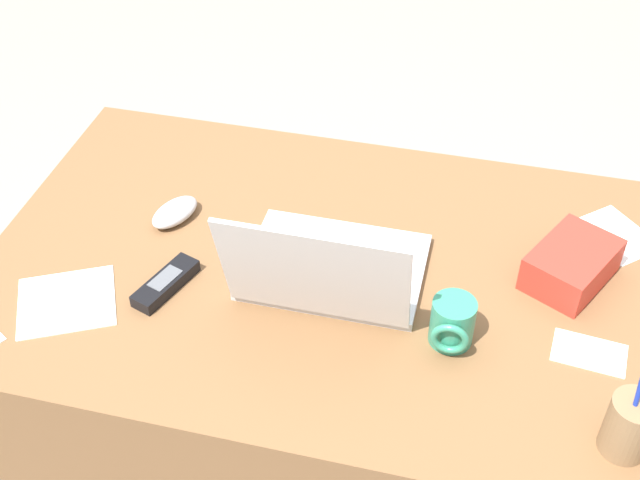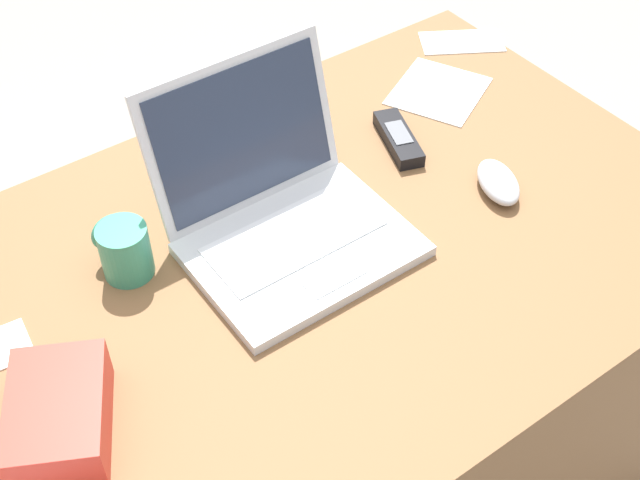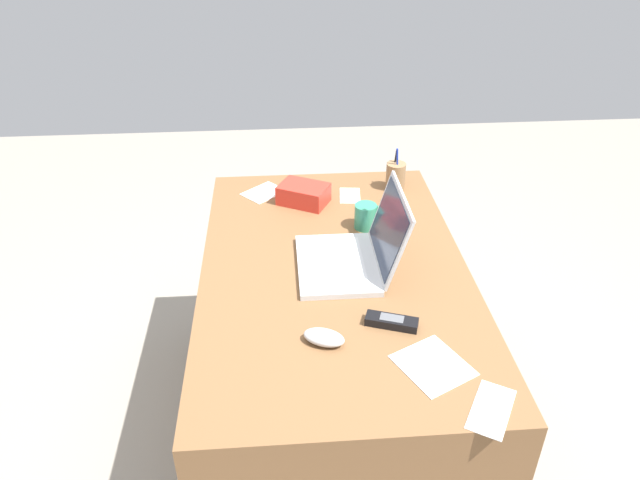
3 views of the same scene
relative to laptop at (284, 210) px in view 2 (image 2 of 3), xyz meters
The scene contains 8 objects.
desk 0.42m from the laptop, 93.30° to the right, with size 1.30×0.81×0.74m, color brown.
laptop is the anchor object (origin of this frame).
computer_mouse 0.36m from the laptop, 19.54° to the right, with size 0.06×0.11×0.04m, color silver.
coffee_mug_white 0.24m from the laptop, 162.68° to the left, with size 0.07×0.09×0.09m.
cordless_phone 0.29m from the laptop, 13.43° to the left, with size 0.09×0.15×0.03m.
snack_bag 0.44m from the laptop, 162.76° to the right, with size 0.12×0.17×0.07m, color red.
paper_note_near_laptop 0.63m from the laptop, 22.31° to the left, with size 0.16×0.08×0.00m, color white.
paper_note_right 0.46m from the laptop, 17.95° to the left, with size 0.17×0.15×0.00m, color white.
Camera 2 is at (-0.49, -0.73, 1.67)m, focal length 47.81 mm.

